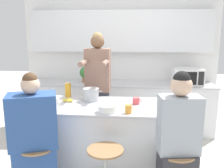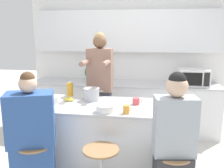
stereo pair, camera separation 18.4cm
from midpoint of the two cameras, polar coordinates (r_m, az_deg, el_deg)
wall_back at (r=4.77m, az=0.77°, el=8.61°), size 3.65×0.22×2.70m
back_counter at (r=4.65m, az=0.43°, el=-5.14°), size 3.39×0.66×0.90m
kitchen_island at (r=3.27m, az=-1.78°, el=-12.53°), size 1.78×0.81×0.93m
person_cooking at (r=3.72m, az=-4.63°, el=-2.21°), size 0.38×0.57×1.81m
person_wrapped_blanket at (r=2.79m, az=-19.16°, el=-13.08°), size 0.54×0.43×1.44m
person_seated_near at (r=2.58m, az=12.72°, el=-14.64°), size 0.42×0.31×1.47m
cooking_pot at (r=3.29m, az=-6.44°, el=-2.42°), size 0.30×0.21×0.17m
fruit_bowl at (r=3.28m, az=-15.29°, el=-3.63°), size 0.21×0.21×0.08m
mixing_bowl_steel at (r=2.84m, az=-2.98°, el=-5.64°), size 0.21×0.21×0.08m
coffee_cup_near at (r=2.79m, az=1.87°, el=-5.77°), size 0.11×0.08×0.10m
coffee_cup_far at (r=3.14m, az=3.86°, el=-3.88°), size 0.12×0.09×0.08m
banana_bunch at (r=3.30m, az=-11.63°, el=-3.63°), size 0.16×0.12×0.05m
juice_carton at (r=3.53m, az=-11.48°, el=-1.36°), size 0.07×0.07×0.21m
microwave at (r=4.54m, az=15.81°, el=1.67°), size 0.51×0.37×0.29m
potted_plant at (r=4.60m, az=-7.07°, el=2.43°), size 0.24×0.24×0.30m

